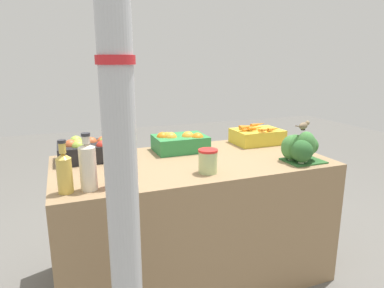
{
  "coord_description": "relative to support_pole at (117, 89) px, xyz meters",
  "views": [
    {
      "loc": [
        -0.71,
        -1.84,
        1.35
      ],
      "look_at": [
        0.0,
        0.0,
        0.86
      ],
      "focal_mm": 32.0,
      "sensor_mm": 36.0,
      "label": 1
    }
  ],
  "objects": [
    {
      "name": "ground_plane",
      "position": [
        0.53,
        0.69,
        -1.26
      ],
      "size": [
        10.0,
        10.0,
        0.0
      ],
      "primitive_type": "plane",
      "color": "#605E59"
    },
    {
      "name": "market_table",
      "position": [
        0.53,
        0.69,
        -0.87
      ],
      "size": [
        1.61,
        0.81,
        0.76
      ],
      "primitive_type": "cube",
      "color": "#937551",
      "rests_on": "ground_plane"
    },
    {
      "name": "support_pole",
      "position": [
        0.0,
        0.0,
        0.0
      ],
      "size": [
        0.13,
        0.13,
        2.51
      ],
      "color": "#B7BABF",
      "rests_on": "ground_plane"
    },
    {
      "name": "apple_crate",
      "position": [
        -0.05,
        0.93,
        -0.43
      ],
      "size": [
        0.34,
        0.25,
        0.14
      ],
      "color": "black",
      "rests_on": "market_table"
    },
    {
      "name": "orange_crate",
      "position": [
        0.53,
        0.92,
        -0.43
      ],
      "size": [
        0.34,
        0.25,
        0.13
      ],
      "color": "#2D8442",
      "rests_on": "market_table"
    },
    {
      "name": "carrot_crate",
      "position": [
        1.12,
        0.93,
        -0.44
      ],
      "size": [
        0.34,
        0.25,
        0.14
      ],
      "color": "gold",
      "rests_on": "market_table"
    },
    {
      "name": "broccoli_pile",
      "position": [
        1.11,
        0.43,
        -0.41
      ],
      "size": [
        0.23,
        0.21,
        0.19
      ],
      "color": "#2D602D",
      "rests_on": "market_table"
    },
    {
      "name": "juice_bottle_golden",
      "position": [
        -0.19,
        0.42,
        -0.39
      ],
      "size": [
        0.07,
        0.07,
        0.25
      ],
      "color": "gold",
      "rests_on": "market_table"
    },
    {
      "name": "juice_bottle_cloudy",
      "position": [
        -0.08,
        0.42,
        -0.38
      ],
      "size": [
        0.08,
        0.08,
        0.27
      ],
      "color": "beige",
      "rests_on": "market_table"
    },
    {
      "name": "juice_bottle_ruby",
      "position": [
        0.02,
        0.42,
        -0.36
      ],
      "size": [
        0.06,
        0.06,
        0.3
      ],
      "color": "#B2333D",
      "rests_on": "market_table"
    },
    {
      "name": "pickle_jar",
      "position": [
        0.53,
        0.45,
        -0.43
      ],
      "size": [
        0.1,
        0.1,
        0.13
      ],
      "color": "#B2C684",
      "rests_on": "market_table"
    },
    {
      "name": "sparrow_bird",
      "position": [
        1.14,
        0.45,
        -0.28
      ],
      "size": [
        0.13,
        0.06,
        0.05
      ],
      "rotation": [
        0.0,
        0.0,
        0.35
      ],
      "color": "#4C3D2D",
      "rests_on": "broccoli_pile"
    }
  ]
}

